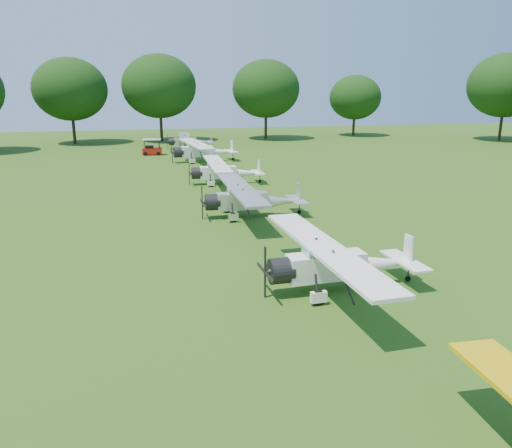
{
  "coord_description": "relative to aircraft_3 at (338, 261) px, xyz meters",
  "views": [
    {
      "loc": [
        -7.01,
        -21.69,
        7.95
      ],
      "look_at": [
        -1.15,
        1.51,
        1.4
      ],
      "focal_mm": 35.0,
      "sensor_mm": 36.0,
      "label": 1
    }
  ],
  "objects": [
    {
      "name": "aircraft_5",
      "position": [
        -0.19,
        23.89,
        -0.05
      ],
      "size": [
        6.39,
        10.17,
        2.0
      ],
      "rotation": [
        0.0,
        0.0,
        -0.05
      ],
      "color": "white",
      "rests_on": "ground"
    },
    {
      "name": "aircraft_4",
      "position": [
        -0.63,
        12.49,
        -0.0
      ],
      "size": [
        6.66,
        10.59,
        2.09
      ],
      "rotation": [
        0.0,
        0.0,
        -0.03
      ],
      "color": "silver",
      "rests_on": "ground"
    },
    {
      "name": "ground",
      "position": [
        -0.81,
        4.13,
        -1.22
      ],
      "size": [
        160.0,
        160.0,
        0.0
      ],
      "primitive_type": "plane",
      "color": "#244C13",
      "rests_on": "ground"
    },
    {
      "name": "tree_belt",
      "position": [
        2.76,
        4.3,
        6.81
      ],
      "size": [
        137.36,
        130.27,
        14.52
      ],
      "color": "#2E2112",
      "rests_on": "ground"
    },
    {
      "name": "golf_cart",
      "position": [
        -5.22,
        44.77,
        -0.58
      ],
      "size": [
        2.41,
        1.66,
        1.92
      ],
      "rotation": [
        0.0,
        0.0,
        -0.12
      ],
      "color": "#A4190B",
      "rests_on": "ground"
    },
    {
      "name": "aircraft_6",
      "position": [
        -0.09,
        37.58,
        0.11
      ],
      "size": [
        7.29,
        11.61,
        2.28
      ],
      "rotation": [
        0.0,
        0.0,
        0.09
      ],
      "color": "white",
      "rests_on": "ground"
    },
    {
      "name": "aircraft_7",
      "position": [
        -0.03,
        50.15,
        -0.08
      ],
      "size": [
        6.26,
        9.96,
        1.96
      ],
      "rotation": [
        0.0,
        0.0,
        -0.1
      ],
      "color": "silver",
      "rests_on": "ground"
    },
    {
      "name": "aircraft_3",
      "position": [
        0.0,
        0.0,
        0.0
      ],
      "size": [
        6.67,
        10.6,
        2.09
      ],
      "rotation": [
        0.0,
        0.0,
        0.02
      ],
      "color": "white",
      "rests_on": "ground"
    }
  ]
}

